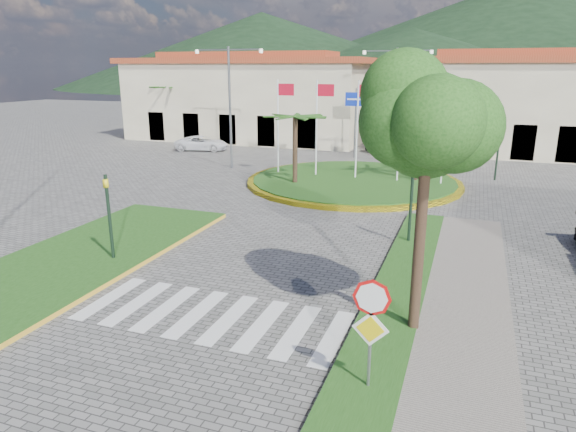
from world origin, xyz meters
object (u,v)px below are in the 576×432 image
(white_van, at_px, (202,143))
(stop_sign, at_px, (371,318))
(roundabout_island, at_px, (353,181))
(car_dark_b, at_px, (531,150))
(deciduous_tree, at_px, (428,136))
(car_dark_a, at_px, (389,145))

(white_van, bearing_deg, stop_sign, -159.17)
(roundabout_island, xyz_separation_m, car_dark_b, (10.82, 14.23, 0.36))
(car_dark_b, bearing_deg, roundabout_island, 127.24)
(roundabout_island, height_order, stop_sign, roundabout_island)
(deciduous_tree, height_order, white_van, deciduous_tree)
(deciduous_tree, relative_size, white_van, 1.56)
(car_dark_b, bearing_deg, car_dark_a, 85.98)
(deciduous_tree, xyz_separation_m, car_dark_b, (5.32, 31.23, -4.65))
(deciduous_tree, bearing_deg, car_dark_a, 100.41)
(roundabout_island, distance_m, car_dark_b, 17.88)
(roundabout_island, relative_size, deciduous_tree, 1.87)
(white_van, height_order, car_dark_a, car_dark_a)
(stop_sign, height_order, white_van, stop_sign)
(stop_sign, xyz_separation_m, car_dark_b, (5.92, 34.27, -1.26))
(roundabout_island, bearing_deg, stop_sign, -76.27)
(roundabout_island, height_order, car_dark_a, roundabout_island)
(deciduous_tree, xyz_separation_m, white_van, (-20.25, 25.15, -4.57))
(car_dark_a, bearing_deg, roundabout_island, -179.52)
(stop_sign, xyz_separation_m, car_dark_a, (-4.74, 32.10, -1.16))
(white_van, relative_size, car_dark_b, 1.35)
(deciduous_tree, relative_size, car_dark_b, 2.11)
(deciduous_tree, distance_m, car_dark_b, 32.02)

